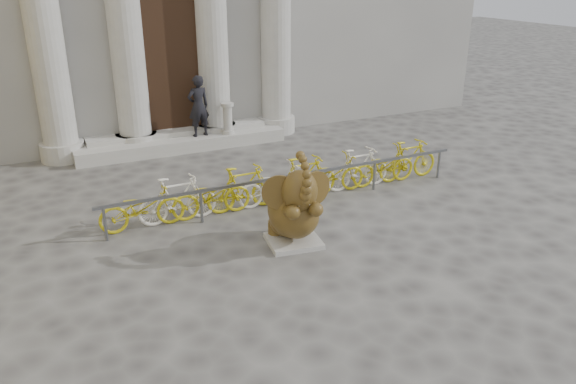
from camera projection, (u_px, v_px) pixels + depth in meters
name	position (u px, v px, depth m)	size (l,w,h in m)	color
ground	(353.00, 319.00, 8.45)	(80.00, 80.00, 0.00)	#474442
entrance_steps	(182.00, 142.00, 16.24)	(6.00, 1.20, 0.36)	#A8A59E
elephant_statue	(294.00, 210.00, 10.45)	(1.29, 1.50, 1.95)	#A8A59E
bike_rack	(288.00, 180.00, 12.47)	(8.43, 0.53, 1.00)	slate
pedestrian	(198.00, 106.00, 15.90)	(0.64, 0.42, 1.74)	black
balustrade_post	(228.00, 119.00, 16.30)	(0.37, 0.37, 0.91)	#A8A59E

